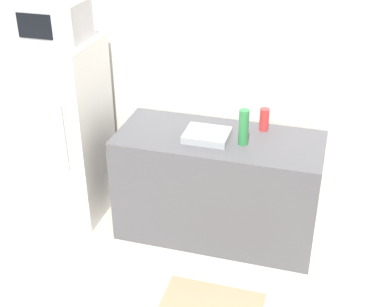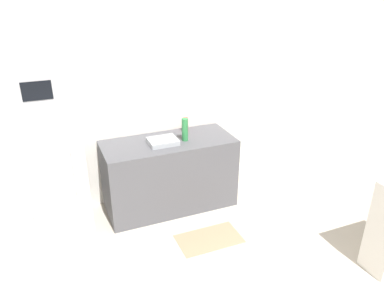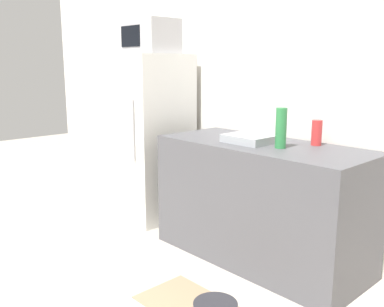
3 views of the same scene
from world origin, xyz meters
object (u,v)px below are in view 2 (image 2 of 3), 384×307
(microwave, at_px, (42,86))
(bottle_short, at_px, (185,125))
(bottle_tall, at_px, (185,130))
(refrigerator, at_px, (56,169))

(microwave, distance_m, bottle_short, 1.84)
(bottle_tall, relative_size, bottle_short, 1.54)
(refrigerator, relative_size, microwave, 3.09)
(refrigerator, bearing_deg, bottle_tall, -1.61)
(refrigerator, distance_m, microwave, 0.96)
(refrigerator, xyz_separation_m, microwave, (-0.00, -0.00, 0.96))
(microwave, distance_m, bottle_tall, 1.70)
(microwave, relative_size, bottle_short, 2.78)
(microwave, bearing_deg, bottle_short, 8.16)
(bottle_tall, height_order, bottle_short, bottle_tall)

